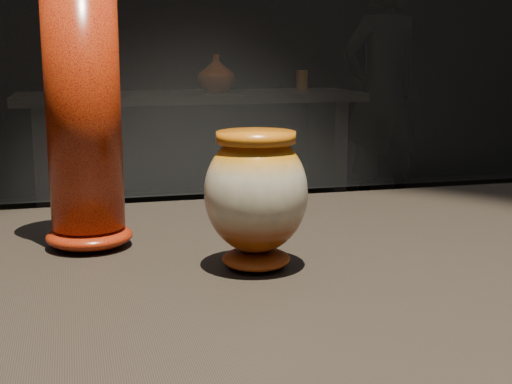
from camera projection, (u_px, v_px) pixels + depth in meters
main_vase at (256, 194)px, 0.82m from camera, size 0.16×0.16×0.16m
tall_vase at (84, 116)px, 0.89m from camera, size 0.15×0.15×0.35m
back_shelf at (192, 137)px, 4.22m from camera, size 2.00×0.60×0.90m
back_vase_left at (90, 80)px, 3.96m from camera, size 0.22×0.22×0.17m
back_vase_mid at (216, 74)px, 4.14m from camera, size 0.25×0.25×0.22m
back_vase_right at (302, 80)px, 4.36m from camera, size 0.07×0.07×0.12m
visitor at (381, 92)px, 4.89m from camera, size 0.70×0.54×1.72m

